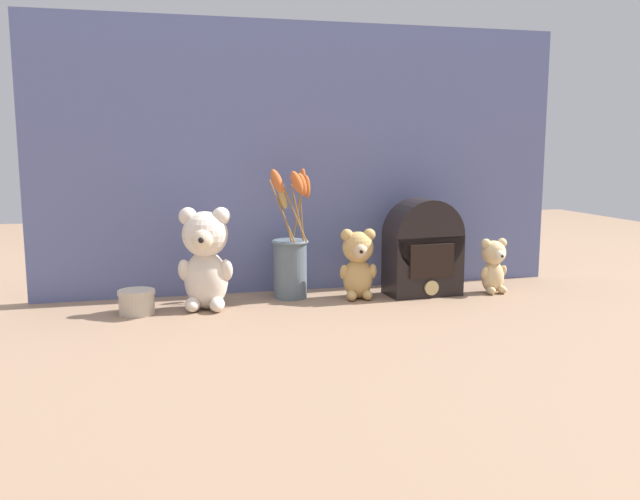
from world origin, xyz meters
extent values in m
plane|color=#8E7056|center=(0.00, 0.00, 0.00)|extent=(4.00, 4.00, 0.00)
cube|color=slate|center=(0.00, 0.17, 0.35)|extent=(1.40, 0.02, 0.70)
ellipsoid|color=beige|center=(-0.28, 0.01, 0.07)|extent=(0.12, 0.10, 0.14)
sphere|color=beige|center=(-0.28, 0.01, 0.18)|extent=(0.11, 0.11, 0.11)
sphere|color=beige|center=(-0.29, -0.03, 0.17)|extent=(0.05, 0.05, 0.05)
sphere|color=black|center=(-0.30, -0.05, 0.17)|extent=(0.01, 0.01, 0.01)
sphere|color=beige|center=(-0.24, 0.00, 0.22)|extent=(0.04, 0.04, 0.04)
sphere|color=beige|center=(-0.32, 0.02, 0.22)|extent=(0.04, 0.04, 0.04)
ellipsoid|color=beige|center=(-0.24, -0.01, 0.09)|extent=(0.04, 0.05, 0.06)
ellipsoid|color=beige|center=(-0.33, 0.01, 0.09)|extent=(0.04, 0.05, 0.06)
ellipsoid|color=beige|center=(-0.26, -0.03, 0.02)|extent=(0.05, 0.06, 0.04)
ellipsoid|color=beige|center=(-0.32, -0.02, 0.02)|extent=(0.05, 0.06, 0.04)
ellipsoid|color=tan|center=(0.10, 0.02, 0.05)|extent=(0.08, 0.07, 0.10)
sphere|color=tan|center=(0.10, 0.02, 0.13)|extent=(0.08, 0.08, 0.08)
sphere|color=#D1B289|center=(0.10, -0.01, 0.13)|extent=(0.04, 0.04, 0.04)
sphere|color=black|center=(0.09, -0.02, 0.13)|extent=(0.01, 0.01, 0.01)
sphere|color=tan|center=(0.13, 0.02, 0.16)|extent=(0.03, 0.03, 0.03)
sphere|color=tan|center=(0.07, 0.03, 0.16)|extent=(0.03, 0.03, 0.03)
ellipsoid|color=tan|center=(0.13, 0.01, 0.07)|extent=(0.03, 0.04, 0.05)
ellipsoid|color=tan|center=(0.06, 0.02, 0.07)|extent=(0.03, 0.04, 0.05)
ellipsoid|color=tan|center=(0.12, 0.00, 0.01)|extent=(0.03, 0.04, 0.03)
ellipsoid|color=tan|center=(0.08, 0.00, 0.01)|extent=(0.03, 0.04, 0.03)
ellipsoid|color=#DBBC84|center=(0.46, 0.00, 0.04)|extent=(0.07, 0.06, 0.08)
sphere|color=#DBBC84|center=(0.46, 0.00, 0.11)|extent=(0.06, 0.06, 0.06)
sphere|color=beige|center=(0.47, -0.03, 0.10)|extent=(0.03, 0.03, 0.03)
sphere|color=black|center=(0.47, -0.04, 0.10)|extent=(0.01, 0.01, 0.01)
sphere|color=#DBBC84|center=(0.49, 0.00, 0.13)|extent=(0.03, 0.03, 0.03)
sphere|color=#DBBC84|center=(0.44, 0.00, 0.13)|extent=(0.03, 0.03, 0.03)
ellipsoid|color=#DBBC84|center=(0.49, 0.00, 0.06)|extent=(0.02, 0.03, 0.04)
ellipsoid|color=#DBBC84|center=(0.44, -0.01, 0.06)|extent=(0.02, 0.03, 0.04)
ellipsoid|color=#DBBC84|center=(0.48, -0.02, 0.01)|extent=(0.02, 0.04, 0.02)
ellipsoid|color=#DBBC84|center=(0.45, -0.02, 0.01)|extent=(0.02, 0.04, 0.02)
cylinder|color=slate|center=(-0.06, 0.07, 0.07)|extent=(0.08, 0.08, 0.15)
torus|color=slate|center=(-0.06, 0.07, 0.14)|extent=(0.09, 0.09, 0.01)
cylinder|color=olive|center=(-0.06, 0.03, 0.22)|extent=(0.07, 0.01, 0.15)
ellipsoid|color=#C65B28|center=(-0.06, -0.01, 0.30)|extent=(0.04, 0.02, 0.06)
cylinder|color=olive|center=(-0.05, 0.04, 0.22)|extent=(0.04, 0.02, 0.14)
ellipsoid|color=#C65B28|center=(-0.05, 0.02, 0.29)|extent=(0.04, 0.04, 0.06)
cylinder|color=olive|center=(-0.08, 0.05, 0.20)|extent=(0.03, 0.02, 0.11)
ellipsoid|color=tan|center=(-0.09, 0.03, 0.26)|extent=(0.04, 0.03, 0.06)
cylinder|color=olive|center=(-0.04, 0.06, 0.22)|extent=(0.02, 0.03, 0.14)
ellipsoid|color=#C65B28|center=(-0.03, 0.05, 0.28)|extent=(0.03, 0.04, 0.06)
cylinder|color=olive|center=(-0.04, 0.09, 0.22)|extent=(0.03, 0.03, 0.15)
ellipsoid|color=#C65B28|center=(-0.03, 0.10, 0.30)|extent=(0.03, 0.04, 0.06)
cylinder|color=olive|center=(-0.09, 0.03, 0.22)|extent=(0.06, 0.04, 0.15)
ellipsoid|color=#C65B28|center=(-0.11, 0.00, 0.30)|extent=(0.05, 0.04, 0.06)
cube|color=black|center=(0.28, 0.03, 0.08)|extent=(0.19, 0.11, 0.16)
cylinder|color=black|center=(0.28, 0.03, 0.16)|extent=(0.19, 0.11, 0.19)
cube|color=black|center=(0.28, -0.03, 0.10)|extent=(0.12, 0.01, 0.09)
cylinder|color=#D6BC7A|center=(0.28, -0.03, 0.03)|extent=(0.04, 0.01, 0.04)
cylinder|color=beige|center=(-0.44, -0.01, 0.02)|extent=(0.08, 0.08, 0.05)
cylinder|color=beige|center=(-0.44, -0.01, 0.05)|extent=(0.08, 0.08, 0.01)
camera|label=1|loc=(-0.41, -1.58, 0.39)|focal=38.00mm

